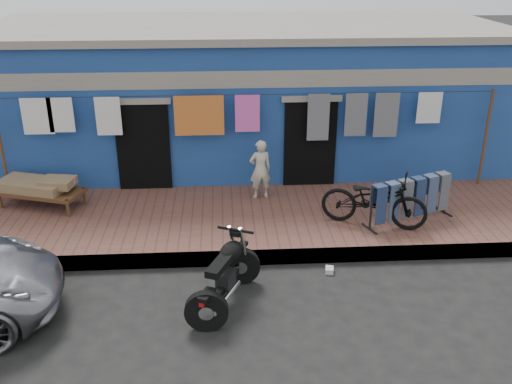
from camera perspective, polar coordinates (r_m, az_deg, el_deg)
The scene contains 13 objects.
ground at distance 8.56m, azimuth 0.85°, elevation -12.44°, with size 80.00×80.00×0.00m, color black.
sidewalk at distance 11.07m, azimuth -0.32°, elevation -2.85°, with size 28.00×3.00×0.25m, color brown.
curb at distance 9.79m, azimuth 0.16°, elevation -6.56°, with size 28.00×0.10×0.25m, color gray.
building at distance 14.32m, azimuth -1.26°, elevation 9.86°, with size 12.20×5.20×3.36m.
clothesline at distance 11.63m, azimuth -1.80°, elevation 7.31°, with size 10.06×0.06×2.10m.
seated_person at distance 11.55m, azimuth 0.42°, elevation 2.29°, with size 0.44×0.30×1.23m, color beige.
bicycle at distance 10.58m, azimuth 11.77°, elevation -0.21°, with size 0.67×1.91×1.24m, color black.
motorcycle at distance 8.55m, azimuth -3.19°, elevation -8.21°, with size 1.19×1.75×1.07m, color black, non-canonical shape.
charpoy at distance 12.04m, azimuth -20.63°, elevation -0.05°, with size 1.87×1.30×0.57m, color brown, non-canonical shape.
jeans_rack at distance 10.96m, azimuth 15.16°, elevation -0.73°, with size 1.84×1.01×0.88m, color black, non-canonical shape.
litter_a at distance 9.52m, azimuth -3.68°, elevation -8.19°, with size 0.16×0.12×0.07m, color silver.
litter_b at distance 9.67m, azimuth 7.36°, elevation -7.74°, with size 0.17×0.13×0.09m, color silver.
litter_c at distance 9.08m, azimuth -3.66°, elevation -9.88°, with size 0.18×0.14×0.07m, color silver.
Camera 1 is at (-0.55, -6.93, 4.98)m, focal length 40.00 mm.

